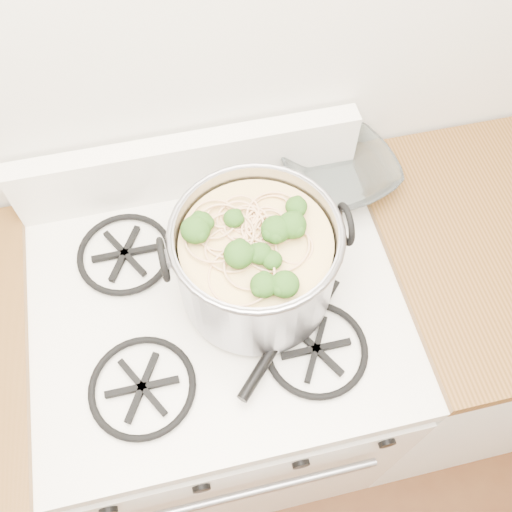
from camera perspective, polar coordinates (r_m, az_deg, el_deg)
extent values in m
plane|color=silver|center=(1.05, -9.37, 23.30)|extent=(3.60, 0.00, 3.60)
cube|color=white|center=(1.64, -2.93, -12.09)|extent=(0.76, 0.65, 0.81)
cube|color=white|center=(1.20, -3.94, -4.97)|extent=(0.76, 0.65, 0.04)
cube|color=black|center=(1.56, -0.49, -22.67)|extent=(0.58, 0.02, 0.46)
cube|color=black|center=(1.17, -4.03, -4.30)|extent=(0.60, 0.56, 0.02)
cylinder|color=black|center=(1.22, -14.59, -23.00)|extent=(0.04, 0.03, 0.04)
cylinder|color=black|center=(1.20, -5.57, -21.67)|extent=(0.04, 0.03, 0.04)
cylinder|color=black|center=(1.21, 4.38, -19.61)|extent=(0.04, 0.03, 0.04)
cylinder|color=black|center=(1.24, 12.82, -17.37)|extent=(0.04, 0.03, 0.04)
cube|color=silver|center=(1.67, -20.76, -14.64)|extent=(0.25, 0.65, 0.88)
cylinder|color=gray|center=(1.08, 0.00, -0.54)|extent=(0.30, 0.30, 0.20)
torus|color=gray|center=(1.00, 0.00, 2.24)|extent=(0.32, 0.32, 0.01)
torus|color=black|center=(1.01, -9.26, -0.37)|extent=(0.01, 0.08, 0.08)
torus|color=black|center=(1.05, 8.92, 3.16)|extent=(0.01, 0.08, 0.08)
cylinder|color=tan|center=(1.09, 0.00, -0.93)|extent=(0.28, 0.28, 0.17)
sphere|color=#234A13|center=(1.00, 0.00, 2.00)|extent=(0.04, 0.04, 0.04)
sphere|color=#234A13|center=(1.00, 0.00, 2.00)|extent=(0.04, 0.04, 0.04)
sphere|color=#234A13|center=(1.00, 0.00, 2.00)|extent=(0.04, 0.04, 0.04)
sphere|color=#234A13|center=(1.00, 0.00, 2.00)|extent=(0.04, 0.04, 0.04)
sphere|color=#234A13|center=(1.00, 0.00, 2.00)|extent=(0.04, 0.04, 0.04)
sphere|color=#234A13|center=(1.00, 0.00, 2.00)|extent=(0.04, 0.04, 0.04)
sphere|color=#234A13|center=(1.00, 0.00, 2.00)|extent=(0.04, 0.04, 0.04)
sphere|color=#234A13|center=(1.00, 0.00, 2.00)|extent=(0.04, 0.04, 0.04)
sphere|color=#234A13|center=(1.00, 0.00, 2.00)|extent=(0.04, 0.04, 0.04)
sphere|color=#234A13|center=(1.00, 0.00, 2.00)|extent=(0.04, 0.04, 0.04)
sphere|color=#234A13|center=(1.00, 0.00, 2.00)|extent=(0.04, 0.04, 0.04)
imported|color=white|center=(1.32, 8.27, 7.93)|extent=(0.12, 0.12, 0.02)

